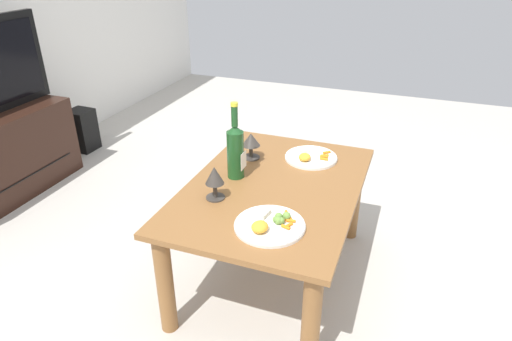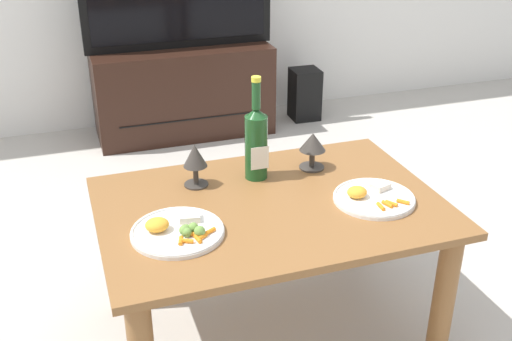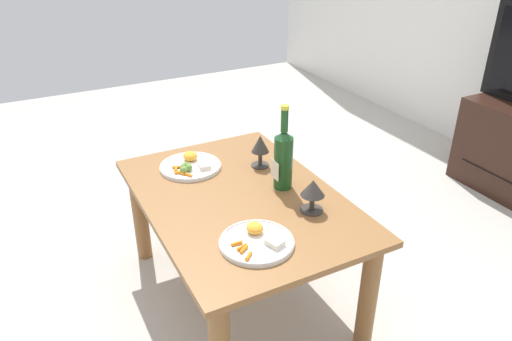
% 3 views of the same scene
% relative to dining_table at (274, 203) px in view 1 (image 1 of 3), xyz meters
% --- Properties ---
extents(ground_plane, '(6.40, 6.40, 0.00)m').
position_rel_dining_table_xyz_m(ground_plane, '(0.00, 0.00, -0.41)').
color(ground_plane, '#B7B2A8').
extents(dining_table, '(1.07, 0.73, 0.51)m').
position_rel_dining_table_xyz_m(dining_table, '(0.00, 0.00, 0.00)').
color(dining_table, brown).
rests_on(dining_table, ground_plane).
extents(floor_speaker, '(0.18, 0.18, 0.32)m').
position_rel_dining_table_xyz_m(floor_speaker, '(0.91, 1.87, -0.25)').
color(floor_speaker, black).
rests_on(floor_speaker, ground_plane).
extents(wine_bottle, '(0.08, 0.08, 0.35)m').
position_rel_dining_table_xyz_m(wine_bottle, '(0.02, 0.19, 0.23)').
color(wine_bottle, '#19471E').
rests_on(wine_bottle, dining_table).
extents(goblet_left, '(0.08, 0.08, 0.15)m').
position_rel_dining_table_xyz_m(goblet_left, '(-0.19, 0.20, 0.19)').
color(goblet_left, '#38332D').
rests_on(goblet_left, dining_table).
extents(goblet_right, '(0.09, 0.09, 0.13)m').
position_rel_dining_table_xyz_m(goblet_right, '(0.22, 0.20, 0.19)').
color(goblet_right, '#38332D').
rests_on(goblet_right, dining_table).
extents(dinner_plate_left, '(0.27, 0.27, 0.05)m').
position_rel_dining_table_xyz_m(dinner_plate_left, '(-0.32, -0.09, 0.11)').
color(dinner_plate_left, white).
rests_on(dinner_plate_left, dining_table).
extents(dinner_plate_right, '(0.26, 0.26, 0.05)m').
position_rel_dining_table_xyz_m(dinner_plate_right, '(0.31, -0.09, 0.11)').
color(dinner_plate_right, white).
rests_on(dinner_plate_right, dining_table).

